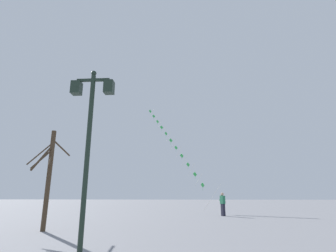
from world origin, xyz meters
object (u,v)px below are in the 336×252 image
kite_train (174,145)px  twin_lantern_lamp_post (90,122)px  kite_flyer (223,204)px  bare_tree (48,175)px

kite_train → twin_lantern_lamp_post: bearing=-94.2°
kite_flyer → bare_tree: (-9.03, -9.31, 1.50)m
twin_lantern_lamp_post → bare_tree: size_ratio=1.17×
kite_flyer → bare_tree: bare_tree is taller
kite_flyer → bare_tree: 13.05m
kite_flyer → bare_tree: bearing=108.7°
kite_train → kite_flyer: (4.03, -7.97, -6.14)m
kite_train → bare_tree: size_ratio=2.94×
twin_lantern_lamp_post → kite_train: bearing=85.8°
twin_lantern_lamp_post → kite_flyer: bearing=67.7°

